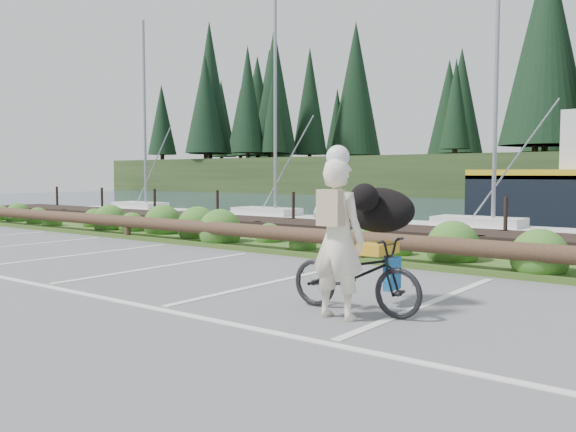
% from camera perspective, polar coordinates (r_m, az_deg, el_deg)
% --- Properties ---
extents(ground, '(72.00, 72.00, 0.00)m').
position_cam_1_polar(ground, '(8.17, -10.15, -8.06)').
color(ground, '#59595C').
extents(vegetation_strip, '(34.00, 1.60, 0.10)m').
position_cam_1_polar(vegetation_strip, '(12.31, 8.43, -3.74)').
color(vegetation_strip, '#3D5B21').
rests_on(vegetation_strip, ground).
extents(log_rail, '(32.00, 0.30, 0.60)m').
position_cam_1_polar(log_rail, '(11.72, 6.76, -4.36)').
color(log_rail, '#443021').
rests_on(log_rail, ground).
extents(bicycle, '(1.79, 0.65, 0.94)m').
position_cam_1_polar(bicycle, '(7.52, 6.32, -5.44)').
color(bicycle, black).
rests_on(bicycle, ground).
extents(cyclist, '(0.69, 0.46, 1.87)m').
position_cam_1_polar(cyclist, '(7.11, 4.65, -2.18)').
color(cyclist, '#F3E9CE').
rests_on(cyclist, ground).
extents(dog, '(0.51, 1.01, 0.58)m').
position_cam_1_polar(dog, '(7.93, 8.45, 0.55)').
color(dog, black).
rests_on(dog, bicycle).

